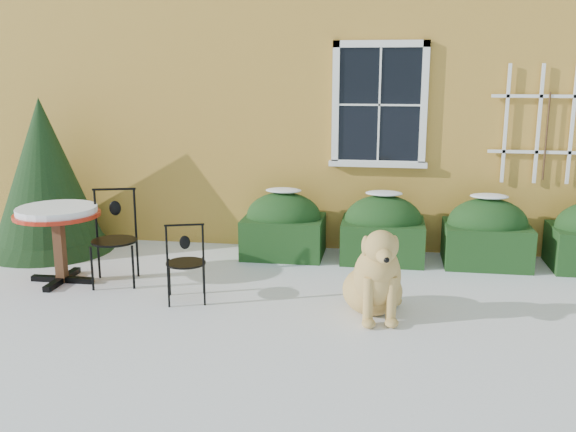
% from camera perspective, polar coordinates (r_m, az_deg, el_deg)
% --- Properties ---
extents(ground, '(80.00, 80.00, 0.00)m').
position_cam_1_polar(ground, '(6.17, -1.45, -10.25)').
color(ground, white).
rests_on(ground, ground).
extents(house, '(12.40, 8.40, 6.40)m').
position_cam_1_polar(house, '(12.64, 4.36, 16.44)').
color(house, gold).
rests_on(house, ground).
extents(hedge_row, '(4.95, 0.80, 0.91)m').
position_cam_1_polar(hedge_row, '(8.40, 12.86, -1.37)').
color(hedge_row, black).
rests_on(hedge_row, ground).
extents(evergreen_shrub, '(1.71, 1.71, 2.07)m').
position_cam_1_polar(evergreen_shrub, '(9.24, -20.71, 2.15)').
color(evergreen_shrub, black).
rests_on(evergreen_shrub, ground).
extents(bistro_table, '(0.97, 0.97, 0.90)m').
position_cam_1_polar(bistro_table, '(7.79, -19.81, -0.31)').
color(bistro_table, black).
rests_on(bistro_table, ground).
extents(patio_chair_near, '(0.50, 0.49, 0.89)m').
position_cam_1_polar(patio_chair_near, '(6.87, -9.08, -4.02)').
color(patio_chair_near, black).
rests_on(patio_chair_near, ground).
extents(patio_chair_far, '(0.59, 0.59, 1.08)m').
position_cam_1_polar(patio_chair_far, '(7.65, -15.16, -1.81)').
color(patio_chair_far, black).
rests_on(patio_chair_far, ground).
extents(dog, '(0.74, 1.09, 0.97)m').
position_cam_1_polar(dog, '(6.45, 7.80, -5.62)').
color(dog, tan).
rests_on(dog, ground).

